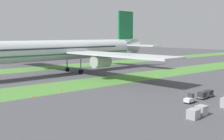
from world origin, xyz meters
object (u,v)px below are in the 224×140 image
Objects in this scene: uld_container_0 at (201,110)px; taxiway_marker_3 at (123,82)px; baggage_tug at (190,99)px; uld_container_1 at (193,114)px; taxiway_marker_0 at (158,75)px; taxiway_marker_2 at (60,90)px; taxiway_marker_1 at (33,96)px; ground_crew_marshaller at (222,102)px; cargo_dolly_second at (209,93)px; cargo_dolly_lead at (202,95)px; airliner at (68,50)px.

uld_container_0 is 4.16× the size of taxiway_marker_3.
uld_container_1 is (-8.67, -6.60, -0.02)m from baggage_tug.
taxiway_marker_0 is 0.82× the size of taxiway_marker_2.
ground_crew_marshaller is at bearing -53.00° from taxiway_marker_1.
baggage_tug is 5.44× the size of taxiway_marker_1.
uld_container_0 is (-13.76, -6.88, -0.09)m from cargo_dolly_second.
cargo_dolly_lead is 1.32× the size of ground_crew_marshaller.
taxiway_marker_1 is at bearing -178.76° from taxiway_marker_3.
taxiway_marker_0 is at bearing -43.76° from baggage_tug.
baggage_tug is 27.05m from taxiway_marker_3.
ground_crew_marshaller is at bearing 3.91° from uld_container_0.
uld_container_1 reaches higher than cargo_dolly_lead.
taxiway_marker_2 is (-5.17, 34.57, -0.52)m from uld_container_1.
taxiway_marker_3 is (-18.59, -2.96, 0.01)m from taxiway_marker_0.
airliner reaches higher than taxiway_marker_1.
uld_container_0 is (-9.99, -60.11, -7.68)m from airliner.
cargo_dolly_second reaches higher than taxiway_marker_1.
cargo_dolly_lead is 6.87m from ground_crew_marshaller.
cargo_dolly_second is at bearing 26.56° from uld_container_0.
airliner is at bearing -8.60° from baggage_tug.
baggage_tug is 4.85× the size of taxiway_marker_2.
taxiway_marker_3 is (19.52, -1.54, -0.04)m from taxiway_marker_2.
uld_container_1 is at bearing 112.80° from cargo_dolly_lead.
airliner is 39.11m from taxiway_marker_1.
cargo_dolly_second is 18.06m from uld_container_1.
baggage_tug is 33.88m from taxiway_marker_1.
uld_container_1 is (-10.58, -0.84, -0.15)m from ground_crew_marshaller.
cargo_dolly_second is at bearing 23.43° from uld_container_1.
cargo_dolly_lead reaches higher than taxiway_marker_3.
taxiway_marker_0 is at bearing 29.83° from ground_crew_marshaller.
uld_container_1 is (-2.82, -0.31, -0.03)m from uld_container_0.
taxiway_marker_1 is 8.34m from taxiway_marker_2.
baggage_tug reaches higher than cargo_dolly_lead.
taxiway_marker_2 reaches higher than taxiway_marker_0.
airliner reaches higher than taxiway_marker_3.
airliner is 32.72m from taxiway_marker_0.
cargo_dolly_second is (7.90, 0.58, 0.10)m from baggage_tug.
baggage_tug reaches higher than taxiway_marker_3.
cargo_dolly_second is 1.15× the size of uld_container_1.
baggage_tug reaches higher than taxiway_marker_1.
taxiway_marker_2 is (-17.97, -25.85, -8.23)m from airliner.
taxiway_marker_1 is at bearing 45.52° from cargo_dolly_second.
airliner is at bearing 78.03° from uld_container_1.
uld_container_1 is at bearing 123.09° from baggage_tug.
airliner is 53.91m from cargo_dolly_second.
airliner is 53.99m from cargo_dolly_lead.
baggage_tug reaches higher than uld_container_1.
taxiway_marker_0 is (16.37, 28.81, -0.69)m from cargo_dolly_second.
cargo_dolly_lead is 4.66× the size of taxiway_marker_1.
baggage_tug is 10.90m from uld_container_1.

